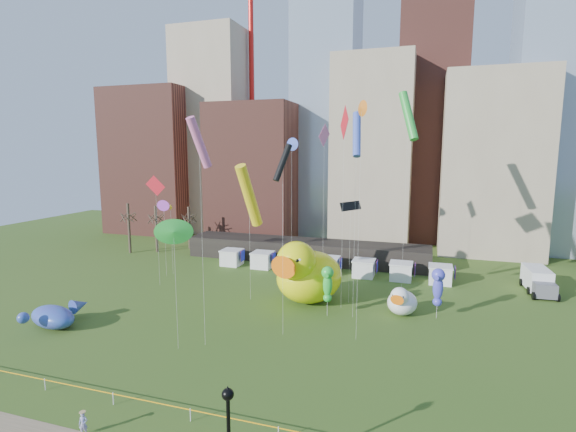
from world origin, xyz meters
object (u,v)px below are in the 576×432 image
(seahorse_green, at_px, (327,281))
(box_truck, at_px, (538,280))
(small_duck, at_px, (402,301))
(seahorse_purple, at_px, (438,284))
(whale_inflatable, at_px, (55,316))
(big_duck, at_px, (307,273))
(woman, at_px, (83,424))
(lamppost, at_px, (229,429))

(seahorse_green, relative_size, box_truck, 0.79)
(small_duck, xyz_separation_m, seahorse_purple, (3.55, 0.04, 2.22))
(small_duck, relative_size, seahorse_purple, 0.84)
(seahorse_purple, bearing_deg, box_truck, 58.61)
(whale_inflatable, bearing_deg, big_duck, 46.10)
(big_duck, distance_m, box_truck, 29.00)
(big_duck, bearing_deg, box_truck, 43.59)
(big_duck, xyz_separation_m, seahorse_green, (3.15, -3.31, 0.37))
(small_duck, height_order, woman, small_duck)
(lamppost, bearing_deg, whale_inflatable, 151.49)
(box_truck, bearing_deg, small_duck, -143.39)
(small_duck, xyz_separation_m, box_truck, (15.54, 12.97, -0.02))
(small_duck, xyz_separation_m, seahorse_green, (-7.43, -2.78, 2.32))
(lamppost, bearing_deg, woman, 172.32)
(big_duck, bearing_deg, lamppost, -64.30)
(whale_inflatable, xyz_separation_m, woman, (15.14, -12.52, -0.37))
(seahorse_purple, distance_m, lamppost, 29.58)
(small_duck, distance_m, lamppost, 28.56)
(seahorse_green, distance_m, whale_inflatable, 27.48)
(small_duck, relative_size, whale_inflatable, 0.64)
(whale_inflatable, bearing_deg, seahorse_green, 36.64)
(big_duck, distance_m, whale_inflatable, 26.25)
(woman, bearing_deg, box_truck, 27.67)
(big_duck, xyz_separation_m, small_duck, (10.58, -0.54, -1.95))
(lamppost, distance_m, woman, 10.99)
(big_duck, height_order, lamppost, big_duck)
(big_duck, relative_size, woman, 7.41)
(seahorse_purple, distance_m, woman, 33.72)
(seahorse_green, distance_m, box_truck, 27.95)
(seahorse_green, relative_size, whale_inflatable, 0.76)
(seahorse_purple, height_order, box_truck, seahorse_purple)
(seahorse_purple, xyz_separation_m, woman, (-20.91, -26.28, -2.98))
(big_duck, height_order, woman, big_duck)
(box_truck, xyz_separation_m, woman, (-32.90, -39.20, -0.73))
(lamppost, distance_m, box_truck, 46.43)
(big_duck, bearing_deg, seahorse_green, -28.31)
(small_duck, xyz_separation_m, lamppost, (-6.84, -27.65, 2.10))
(box_truck, bearing_deg, seahorse_green, -148.81)
(lamppost, bearing_deg, small_duck, 76.10)
(seahorse_purple, xyz_separation_m, lamppost, (-10.39, -27.70, -0.12))
(seahorse_green, xyz_separation_m, box_truck, (22.97, 15.75, -2.35))
(big_duck, bearing_deg, whale_inflatable, -128.83)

